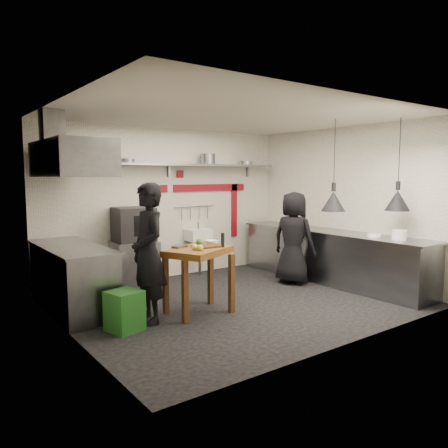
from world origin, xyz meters
TOP-DOWN VIEW (x-y plane):
  - floor at (0.00, 0.00)m, footprint 5.00×5.00m
  - ceiling at (0.00, 0.00)m, footprint 5.00×5.00m
  - wall_back at (0.00, 2.10)m, footprint 5.00×0.04m
  - wall_front at (0.00, -2.10)m, footprint 5.00×0.04m
  - wall_left at (-2.50, 0.00)m, footprint 0.04×4.20m
  - wall_right at (2.50, 0.00)m, footprint 0.04×4.20m
  - red_band_horiz at (0.95, 2.08)m, footprint 1.70×0.02m
  - red_band_vert at (1.55, 2.08)m, footprint 0.14×0.02m
  - red_tile_a at (0.25, 2.08)m, footprint 0.14×0.02m
  - red_tile_b at (-0.10, 2.08)m, footprint 0.14×0.02m
  - back_shelf at (0.00, 1.92)m, footprint 4.60×0.34m
  - shelf_bracket_left at (-1.90, 2.07)m, footprint 0.04×0.06m
  - shelf_bracket_mid at (0.00, 2.07)m, footprint 0.04×0.06m
  - shelf_bracket_right at (1.90, 2.07)m, footprint 0.04×0.06m
  - pan_far_left at (-1.65, 1.92)m, footprint 0.31×0.31m
  - pan_mid_left at (-0.89, 1.92)m, footprint 0.31×0.31m
  - stock_pot at (0.78, 1.92)m, footprint 0.37×0.37m
  - pan_right at (1.73, 1.92)m, footprint 0.32×0.32m
  - oven_stand at (-0.87, 1.76)m, footprint 0.78×0.73m
  - combi_oven at (-0.87, 1.76)m, footprint 0.69×0.65m
  - oven_door at (-0.89, 1.51)m, footprint 0.49×0.07m
  - oven_glass at (-0.82, 1.46)m, footprint 0.36×0.05m
  - hand_sink at (0.55, 1.92)m, footprint 0.46×0.34m
  - sink_tap at (0.55, 1.92)m, footprint 0.03×0.03m
  - sink_drain at (0.55, 1.88)m, footprint 0.06×0.06m
  - utensil_rail at (0.55, 2.06)m, footprint 0.90×0.02m
  - counter_right at (2.15, 0.00)m, footprint 0.70×3.80m
  - counter_right_top at (2.15, 0.00)m, footprint 0.76×3.90m
  - plate_stack at (2.12, -1.36)m, footprint 0.28×0.28m
  - small_bowl_right at (2.10, -0.93)m, footprint 0.25×0.25m
  - counter_left at (-2.15, 1.05)m, footprint 0.70×1.90m
  - counter_left_top at (-2.15, 1.05)m, footprint 0.76×2.00m
  - extractor_hood at (-2.10, 1.05)m, footprint 0.78×1.60m
  - hood_duct at (-2.35, 1.05)m, footprint 0.28×0.28m
  - green_bin at (-1.90, -0.18)m, footprint 0.46×0.46m
  - prep_table at (-0.77, -0.13)m, footprint 1.10×0.97m
  - cutting_board at (-0.65, -0.13)m, footprint 0.38×0.28m
  - pepper_mill at (-0.45, -0.26)m, footprint 0.06×0.06m
  - lemon_a at (-0.90, -0.24)m, footprint 0.08×0.08m
  - lemon_b at (-0.87, -0.32)m, footprint 0.11×0.11m
  - veg_ball at (-0.63, 0.06)m, footprint 0.13×0.13m
  - steel_tray at (-0.96, 0.06)m, footprint 0.22×0.18m
  - bowl at (-0.43, 0.04)m, footprint 0.22×0.22m
  - heat_lamp_near at (1.50, -0.58)m, footprint 0.50×0.50m
  - heat_lamp_far at (2.19, -1.26)m, footprint 0.45×0.45m
  - chef_left at (-1.50, -0.04)m, footprint 0.50×0.71m
  - chef_right at (1.52, 0.31)m, footprint 0.72×0.91m

SIDE VIEW (x-z plane):
  - floor at x=0.00m, z-range 0.00..0.00m
  - green_bin at x=-1.90m, z-range 0.00..0.50m
  - sink_drain at x=0.55m, z-range 0.01..0.67m
  - oven_stand at x=-0.87m, z-range 0.00..0.80m
  - counter_right at x=2.15m, z-range 0.00..0.90m
  - counter_left at x=-2.15m, z-range 0.00..0.90m
  - prep_table at x=-0.77m, z-range 0.00..0.92m
  - hand_sink at x=0.55m, z-range 0.67..0.89m
  - chef_right at x=1.52m, z-range 0.00..1.64m
  - counter_right_top at x=2.15m, z-range 0.90..0.93m
  - counter_left_top at x=-2.15m, z-range 0.90..0.93m
  - chef_left at x=-1.50m, z-range 0.00..1.83m
  - cutting_board at x=-0.65m, z-range 0.92..0.94m
  - steel_tray at x=-0.96m, z-range 0.92..0.95m
  - bowl at x=-0.43m, z-range 0.92..0.98m
  - small_bowl_right at x=2.10m, z-range 0.93..0.98m
  - lemon_b at x=-0.87m, z-range 0.92..1.00m
  - sink_tap at x=0.55m, z-range 0.89..1.03m
  - lemon_a at x=-0.90m, z-range 0.92..1.00m
  - veg_ball at x=-0.63m, z-range 0.92..1.02m
  - plate_stack at x=2.12m, z-range 0.93..1.08m
  - pepper_mill at x=-0.45m, z-range 0.92..1.12m
  - combi_oven at x=-0.87m, z-range 0.80..1.38m
  - oven_door at x=-0.89m, z-range 0.86..1.32m
  - oven_glass at x=-0.82m, z-range 0.92..1.26m
  - red_band_vert at x=1.55m, z-range 0.65..1.75m
  - utensil_rail at x=0.55m, z-range 1.31..1.33m
  - wall_back at x=0.00m, z-range 0.00..2.80m
  - wall_front at x=0.00m, z-range 0.00..2.80m
  - wall_left at x=-2.50m, z-range 0.00..2.80m
  - wall_right at x=2.50m, z-range 0.00..2.80m
  - red_band_horiz at x=0.95m, z-range 1.61..1.75m
  - red_tile_b at x=-0.10m, z-range 1.61..1.75m
  - red_tile_a at x=0.25m, z-range 1.88..2.02m
  - shelf_bracket_left at x=-1.90m, z-range 1.90..2.14m
  - shelf_bracket_mid at x=0.00m, z-range 1.90..2.14m
  - shelf_bracket_right at x=1.90m, z-range 1.90..2.14m
  - heat_lamp_near at x=1.50m, z-range 1.35..2.80m
  - heat_lamp_far at x=2.19m, z-range 1.37..2.80m
  - back_shelf at x=0.00m, z-range 2.10..2.14m
  - extractor_hood at x=-2.10m, z-range 1.90..2.40m
  - pan_mid_left at x=-0.89m, z-range 2.14..2.21m
  - pan_right at x=1.73m, z-range 2.14..2.22m
  - pan_far_left at x=-1.65m, z-range 2.14..2.23m
  - stock_pot at x=0.78m, z-range 2.14..2.34m
  - hood_duct at x=-2.35m, z-range 2.30..2.80m
  - ceiling at x=0.00m, z-range 2.80..2.80m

